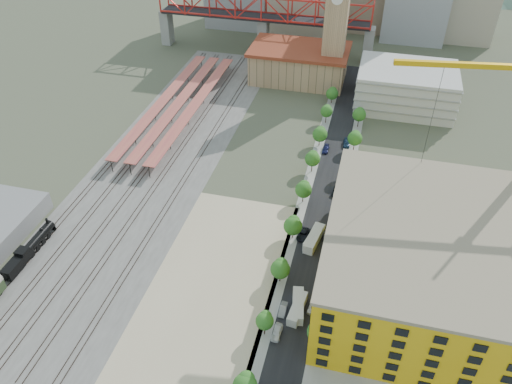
% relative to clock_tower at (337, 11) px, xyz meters
% --- Properties ---
extents(ground, '(400.00, 400.00, 0.00)m').
position_rel_clock_tower_xyz_m(ground, '(-8.00, -79.99, -28.70)').
color(ground, '#474C38').
rests_on(ground, ground).
extents(ballast_strip, '(36.00, 165.00, 0.06)m').
position_rel_clock_tower_xyz_m(ballast_strip, '(-44.00, -62.49, -28.67)').
color(ballast_strip, '#605E59').
rests_on(ballast_strip, ground).
extents(dirt_lot, '(28.00, 67.00, 0.06)m').
position_rel_clock_tower_xyz_m(dirt_lot, '(-12.00, -111.49, -28.67)').
color(dirt_lot, tan).
rests_on(dirt_lot, ground).
extents(street_asphalt, '(12.00, 170.00, 0.06)m').
position_rel_clock_tower_xyz_m(street_asphalt, '(8.00, -64.99, -28.67)').
color(street_asphalt, black).
rests_on(street_asphalt, ground).
extents(sidewalk_west, '(3.00, 170.00, 0.04)m').
position_rel_clock_tower_xyz_m(sidewalk_west, '(2.50, -64.99, -28.68)').
color(sidewalk_west, gray).
rests_on(sidewalk_west, ground).
extents(sidewalk_east, '(3.00, 170.00, 0.04)m').
position_rel_clock_tower_xyz_m(sidewalk_east, '(13.50, -64.99, -28.68)').
color(sidewalk_east, gray).
rests_on(sidewalk_east, ground).
extents(construction_pad, '(50.00, 90.00, 0.06)m').
position_rel_clock_tower_xyz_m(construction_pad, '(37.00, -99.99, -28.67)').
color(construction_pad, gray).
rests_on(construction_pad, ground).
extents(rail_tracks, '(26.56, 160.00, 0.18)m').
position_rel_clock_tower_xyz_m(rail_tracks, '(-45.80, -62.49, -28.55)').
color(rail_tracks, '#382B23').
rests_on(rail_tracks, ground).
extents(platform_canopies, '(16.00, 80.00, 4.12)m').
position_rel_clock_tower_xyz_m(platform_canopies, '(-49.00, -34.99, -24.70)').
color(platform_canopies, '#C1694A').
rests_on(platform_canopies, ground).
extents(station_hall, '(38.00, 24.00, 13.10)m').
position_rel_clock_tower_xyz_m(station_hall, '(-13.00, 2.01, -22.03)').
color(station_hall, tan).
rests_on(station_hall, ground).
extents(clock_tower, '(12.00, 12.00, 52.00)m').
position_rel_clock_tower_xyz_m(clock_tower, '(0.00, 0.00, 0.00)').
color(clock_tower, tan).
rests_on(clock_tower, ground).
extents(parking_garage, '(34.00, 26.00, 14.00)m').
position_rel_clock_tower_xyz_m(parking_garage, '(28.00, -9.99, -21.70)').
color(parking_garage, silver).
rests_on(parking_garage, ground).
extents(truss_bridge, '(94.00, 9.60, 25.60)m').
position_rel_clock_tower_xyz_m(truss_bridge, '(-33.00, 25.01, -9.83)').
color(truss_bridge, gray).
rests_on(truss_bridge, ground).
extents(construction_building, '(44.60, 50.60, 18.80)m').
position_rel_clock_tower_xyz_m(construction_building, '(34.00, -99.99, -19.29)').
color(construction_building, yellow).
rests_on(construction_building, ground).
extents(street_trees, '(15.40, 124.40, 8.00)m').
position_rel_clock_tower_xyz_m(street_trees, '(8.00, -74.99, -28.70)').
color(street_trees, '#2A5F1C').
rests_on(street_trees, ground).
extents(distant_hills, '(647.00, 264.00, 227.00)m').
position_rel_clock_tower_xyz_m(distant_hills, '(37.28, 180.01, -108.23)').
color(distant_hills, '#4C6B59').
rests_on(distant_hills, ground).
extents(locomotive, '(2.59, 19.96, 4.99)m').
position_rel_clock_tower_xyz_m(locomotive, '(-58.00, -110.94, -26.84)').
color(locomotive, black).
rests_on(locomotive, ground).
extents(site_trailer_a, '(3.80, 9.15, 2.43)m').
position_rel_clock_tower_xyz_m(site_trailer_a, '(8.00, -111.98, -27.48)').
color(site_trailer_a, silver).
rests_on(site_trailer_a, ground).
extents(site_trailer_b, '(3.21, 8.83, 2.36)m').
position_rel_clock_tower_xyz_m(site_trailer_b, '(8.00, -112.76, -27.52)').
color(site_trailer_b, silver).
rests_on(site_trailer_b, ground).
extents(site_trailer_c, '(4.46, 9.43, 2.50)m').
position_rel_clock_tower_xyz_m(site_trailer_c, '(8.00, -89.83, -27.45)').
color(site_trailer_c, silver).
rests_on(site_trailer_c, ground).
extents(site_trailer_d, '(4.07, 9.93, 2.64)m').
position_rel_clock_tower_xyz_m(site_trailer_d, '(8.00, -90.26, -27.38)').
color(site_trailer_d, silver).
rests_on(site_trailer_d, ground).
extents(car_0, '(2.00, 4.62, 1.55)m').
position_rel_clock_tower_xyz_m(car_0, '(5.00, -119.52, -27.92)').
color(car_0, white).
rests_on(car_0, ground).
extents(car_1, '(1.51, 4.18, 1.37)m').
position_rel_clock_tower_xyz_m(car_1, '(5.00, -113.37, -28.01)').
color(car_1, gray).
rests_on(car_1, ground).
extents(car_2, '(2.91, 5.43, 1.45)m').
position_rel_clock_tower_xyz_m(car_2, '(5.00, -88.83, -27.97)').
color(car_2, black).
rests_on(car_2, ground).
extents(car_3, '(1.89, 4.60, 1.33)m').
position_rel_clock_tower_xyz_m(car_3, '(5.00, -47.73, -28.03)').
color(car_3, navy).
rests_on(car_3, ground).
extents(car_4, '(1.95, 4.22, 1.40)m').
position_rel_clock_tower_xyz_m(car_4, '(11.00, -111.14, -28.00)').
color(car_4, white).
rests_on(car_4, ground).
extents(car_5, '(2.22, 4.57, 1.44)m').
position_rel_clock_tower_xyz_m(car_5, '(11.00, -88.32, -27.97)').
color(car_5, gray).
rests_on(car_5, ground).
extents(car_6, '(2.60, 4.90, 1.31)m').
position_rel_clock_tower_xyz_m(car_6, '(11.00, -69.12, -28.04)').
color(car_6, black).
rests_on(car_6, ground).
extents(car_7, '(2.44, 5.09, 1.43)m').
position_rel_clock_tower_xyz_m(car_7, '(11.00, -42.79, -27.98)').
color(car_7, navy).
rests_on(car_7, ground).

